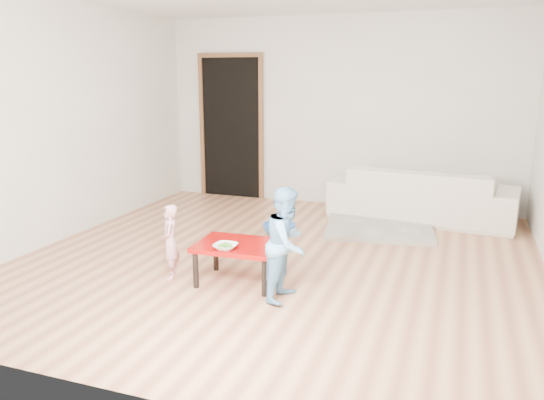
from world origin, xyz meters
The scene contains 13 objects.
floor centered at (0.00, 0.00, 0.00)m, with size 5.00×5.00×0.01m, color #A16245.
back_wall centered at (0.00, 2.50, 1.30)m, with size 5.00×0.02×2.60m, color white.
left_wall centered at (-2.50, 0.00, 1.30)m, with size 0.02×5.00×2.60m, color white.
doorway centered at (-1.60, 2.48, 1.02)m, with size 1.02×0.08×2.11m, color brown, non-canonical shape.
sofa centered at (1.22, 2.05, 0.33)m, with size 2.27×0.89×0.66m, color white.
cushion centered at (1.00, 1.90, 0.49)m, with size 0.42×0.37×0.11m, color orange.
red_table centered at (-0.13, -0.71, 0.18)m, with size 0.72×0.54×0.36m, color #9B0A08, non-canonical shape.
bowl centered at (-0.17, -0.90, 0.39)m, with size 0.20×0.20×0.05m, color white.
broccoli centered at (-0.17, -0.90, 0.39)m, with size 0.12×0.12×0.06m, color #2D5919, non-canonical shape.
child_pink centered at (-0.76, -0.81, 0.34)m, with size 0.25×0.16×0.68m, color #E66978.
child_blue centered at (0.38, -0.89, 0.47)m, with size 0.46×0.36×0.94m, color #64B3E9.
basin centered at (-0.27, 0.81, 0.06)m, with size 0.38×0.38×0.12m, color #326ABF.
blanket centered at (0.80, 1.32, 0.03)m, with size 1.22×1.02×0.06m, color #B8AFA2, non-canonical shape.
Camera 1 is at (1.64, -4.78, 1.80)m, focal length 35.00 mm.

